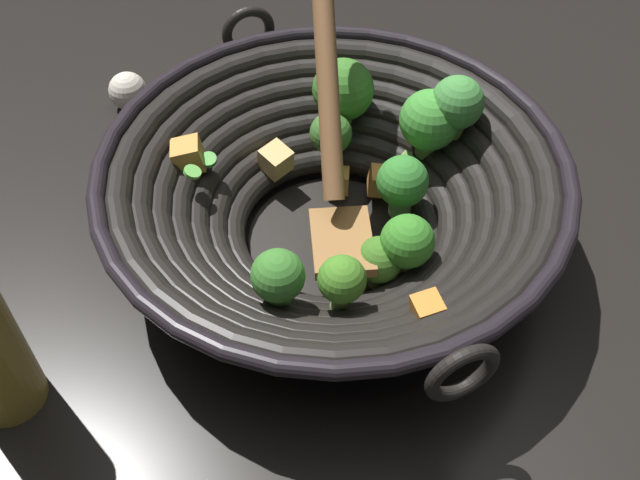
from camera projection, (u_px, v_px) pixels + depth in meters
The scene contains 3 objects.
ground_plane at pixel (332, 244), 0.68m from camera, with size 4.00×4.00×0.00m, color black.
wok at pixel (335, 192), 0.63m from camera, with size 0.39×0.43×0.26m.
garlic_bulb at pixel (128, 91), 0.79m from camera, with size 0.04×0.04×0.04m, color silver.
Camera 1 is at (0.09, 0.43, 0.51)m, focal length 41.90 mm.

